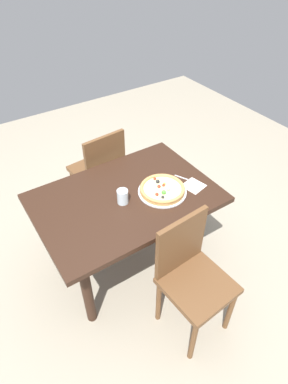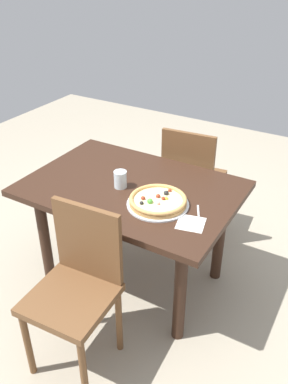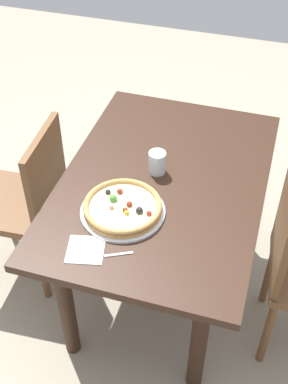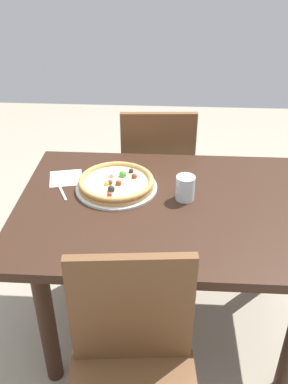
{
  "view_description": "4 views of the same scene",
  "coord_description": "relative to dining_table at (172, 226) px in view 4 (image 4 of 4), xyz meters",
  "views": [
    {
      "loc": [
        0.83,
        1.5,
        2.23
      ],
      "look_at": [
        -0.12,
        0.05,
        0.74
      ],
      "focal_mm": 30.25,
      "sensor_mm": 36.0,
      "label": 1
    },
    {
      "loc": [
        -1.13,
        1.78,
        1.94
      ],
      "look_at": [
        -0.12,
        0.05,
        0.74
      ],
      "focal_mm": 37.92,
      "sensor_mm": 36.0,
      "label": 2
    },
    {
      "loc": [
        -1.63,
        -0.4,
        2.19
      ],
      "look_at": [
        -0.12,
        0.05,
        0.74
      ],
      "focal_mm": 47.83,
      "sensor_mm": 36.0,
      "label": 3
    },
    {
      "loc": [
        -0.03,
        -1.44,
        1.68
      ],
      "look_at": [
        -0.12,
        0.05,
        0.74
      ],
      "focal_mm": 40.09,
      "sensor_mm": 36.0,
      "label": 4
    }
  ],
  "objects": [
    {
      "name": "ground_plane",
      "position": [
        0.0,
        0.0,
        -0.62
      ],
      "size": [
        6.0,
        6.0,
        0.0
      ],
      "primitive_type": "plane",
      "color": "#9E937F"
    },
    {
      "name": "dining_table",
      "position": [
        0.0,
        0.0,
        0.0
      ],
      "size": [
        1.27,
        0.87,
        0.72
      ],
      "color": "#331E14",
      "rests_on": "ground"
    },
    {
      "name": "chair_near",
      "position": [
        -0.11,
        -0.65,
        -0.12
      ],
      "size": [
        0.43,
        0.43,
        0.9
      ],
      "rotation": [
        0.0,
        0.0,
        3.23
      ],
      "color": "brown",
      "rests_on": "ground"
    },
    {
      "name": "chair_far",
      "position": [
        -0.08,
        0.65,
        -0.12
      ],
      "size": [
        0.42,
        0.42,
        0.9
      ],
      "rotation": [
        0.0,
        0.0,
        0.06
      ],
      "color": "brown",
      "rests_on": "ground"
    },
    {
      "name": "plate",
      "position": [
        -0.24,
        0.11,
        0.11
      ],
      "size": [
        0.35,
        0.35,
        0.01
      ],
      "primitive_type": "cylinder",
      "color": "silver",
      "rests_on": "dining_table"
    },
    {
      "name": "pizza",
      "position": [
        -0.24,
        0.11,
        0.14
      ],
      "size": [
        0.32,
        0.32,
        0.05
      ],
      "color": "tan",
      "rests_on": "plate"
    },
    {
      "name": "fork",
      "position": [
        -0.48,
        0.09,
        0.11
      ],
      "size": [
        0.09,
        0.16,
        0.0
      ],
      "rotation": [
        0.0,
        0.0,
        2.03
      ],
      "color": "silver",
      "rests_on": "dining_table"
    },
    {
      "name": "drinking_glass",
      "position": [
        0.05,
        0.04,
        0.16
      ],
      "size": [
        0.08,
        0.08,
        0.1
      ],
      "primitive_type": "cylinder",
      "color": "silver",
      "rests_on": "dining_table"
    },
    {
      "name": "napkin",
      "position": [
        -0.47,
        0.18,
        0.11
      ],
      "size": [
        0.17,
        0.17,
        0.0
      ],
      "primitive_type": "cube",
      "rotation": [
        0.0,
        0.0,
        0.23
      ],
      "color": "white",
      "rests_on": "dining_table"
    }
  ]
}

